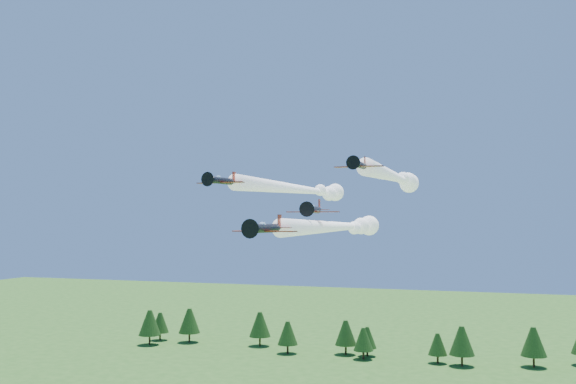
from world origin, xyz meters
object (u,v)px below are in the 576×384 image
(plane_left, at_px, (303,190))
(plane_right, at_px, (396,177))
(plane_slot, at_px, (313,210))
(plane_lead, at_px, (339,227))

(plane_left, bearing_deg, plane_right, -10.34)
(plane_left, bearing_deg, plane_slot, -62.35)
(plane_left, distance_m, plane_right, 19.29)
(plane_left, height_order, plane_right, plane_right)
(plane_left, xyz_separation_m, plane_right, (18.37, -5.68, 1.54))
(plane_right, bearing_deg, plane_slot, -120.20)
(plane_lead, height_order, plane_left, plane_left)
(plane_right, relative_size, plane_slot, 5.36)
(plane_left, bearing_deg, plane_lead, -43.58)
(plane_lead, distance_m, plane_left, 16.79)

